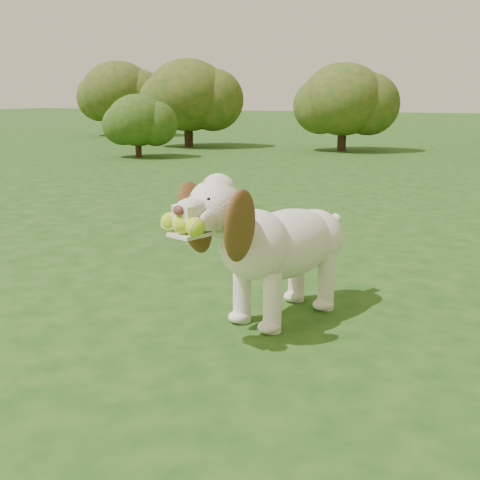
% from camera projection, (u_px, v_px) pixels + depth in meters
% --- Properties ---
extents(ground, '(80.00, 80.00, 0.00)m').
position_uv_depth(ground, '(255.00, 308.00, 3.33)').
color(ground, '#174213').
rests_on(ground, ground).
extents(dog, '(0.66, 1.22, 0.81)m').
position_uv_depth(dog, '(274.00, 240.00, 3.06)').
color(dog, white).
rests_on(dog, ground).
extents(shrub_a, '(1.13, 1.13, 1.18)m').
position_uv_depth(shrub_a, '(137.00, 120.00, 11.25)').
color(shrub_a, '#382314').
rests_on(shrub_a, ground).
extents(shrub_g, '(2.03, 2.03, 2.11)m').
position_uv_depth(shrub_g, '(118.00, 92.00, 17.18)').
color(shrub_g, '#382314').
rests_on(shrub_g, ground).
extents(shrub_b, '(1.75, 1.75, 1.81)m').
position_uv_depth(shrub_b, '(343.00, 99.00, 12.44)').
color(shrub_b, '#382314').
rests_on(shrub_b, ground).
extents(shrub_e, '(1.88, 1.88, 1.95)m').
position_uv_depth(shrub_e, '(188.00, 95.00, 13.46)').
color(shrub_e, '#382314').
rests_on(shrub_e, ground).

